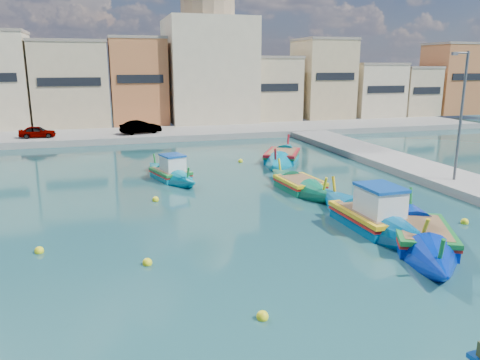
{
  "coord_description": "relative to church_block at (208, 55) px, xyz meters",
  "views": [
    {
      "loc": [
        -2.65,
        -16.71,
        7.21
      ],
      "look_at": [
        4.0,
        6.0,
        1.4
      ],
      "focal_mm": 35.0,
      "sensor_mm": 36.0,
      "label": 1
    }
  ],
  "objects": [
    {
      "name": "quay_street_lamp",
      "position": [
        7.44,
        -34.0,
        -4.07
      ],
      "size": [
        1.18,
        0.16,
        8.0
      ],
      "color": "#595B60",
      "rests_on": "ground"
    },
    {
      "name": "luzzu_green",
      "position": [
        -1.7,
        -31.96,
        -8.15
      ],
      "size": [
        2.66,
        7.85,
        2.43
      ],
      "color": "#0B744F",
      "rests_on": "ground"
    },
    {
      "name": "luzzu_blue_cabin",
      "position": [
        -8.66,
        -27.02,
        -8.09
      ],
      "size": [
        3.73,
        7.45,
        2.57
      ],
      "color": "#0084A0",
      "rests_on": "ground"
    },
    {
      "name": "north_townhouses",
      "position": [
        -3.32,
        -0.64,
        -3.41
      ],
      "size": [
        83.2,
        7.87,
        10.19
      ],
      "color": "tan",
      "rests_on": "ground"
    },
    {
      "name": "north_quay",
      "position": [
        -10.0,
        -8.0,
        -8.11
      ],
      "size": [
        80.0,
        8.0,
        0.6
      ],
      "primitive_type": "cube",
      "color": "gray",
      "rests_on": "ground"
    },
    {
      "name": "luzzu_blue_south",
      "position": [
        -0.31,
        -41.35,
        -8.12
      ],
      "size": [
        6.27,
        9.39,
        2.73
      ],
      "color": "#0024AB",
      "rests_on": "ground"
    },
    {
      "name": "mooring_buoys",
      "position": [
        -9.15,
        -35.28,
        -8.33
      ],
      "size": [
        22.64,
        22.42,
        0.36
      ],
      "color": "#FFFC1A",
      "rests_on": "ground"
    },
    {
      "name": "luzzu_turquoise_cabin",
      "position": [
        -1.13,
        -38.89,
        -8.02
      ],
      "size": [
        2.41,
        9.99,
        3.19
      ],
      "color": "#0063A1",
      "rests_on": "ground"
    },
    {
      "name": "luzzu_cyan_mid",
      "position": [
        0.43,
        -23.63,
        -8.11
      ],
      "size": [
        6.65,
        9.4,
        2.82
      ],
      "color": "#007DA1",
      "rests_on": "ground"
    },
    {
      "name": "ground",
      "position": [
        -10.0,
        -40.0,
        -8.41
      ],
      "size": [
        160.0,
        160.0,
        0.0
      ],
      "primitive_type": "plane",
      "color": "#163D42",
      "rests_on": "ground"
    },
    {
      "name": "church_block",
      "position": [
        0.0,
        0.0,
        0.0
      ],
      "size": [
        10.0,
        10.0,
        19.1
      ],
      "color": "beige",
      "rests_on": "ground"
    },
    {
      "name": "parked_cars",
      "position": [
        -18.13,
        -9.5,
        -7.19
      ],
      "size": [
        19.8,
        2.41,
        1.31
      ],
      "color": "#4C1919",
      "rests_on": "north_quay"
    }
  ]
}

